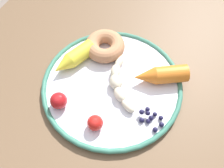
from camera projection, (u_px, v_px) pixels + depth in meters
name	position (u px, v px, depth m)	size (l,w,h in m)	color
ground_plane	(118.00, 158.00, 1.22)	(6.00, 6.00, 0.00)	gray
dining_table	(123.00, 96.00, 0.68)	(1.14, 0.90, 0.72)	brown
plate	(112.00, 85.00, 0.60)	(0.34, 0.34, 0.02)	silver
banana	(119.00, 82.00, 0.58)	(0.14, 0.10, 0.03)	beige
carrot_orange	(160.00, 75.00, 0.58)	(0.10, 0.13, 0.04)	orange
carrot_yellow	(74.00, 58.00, 0.61)	(0.12, 0.08, 0.04)	yellow
donut	(105.00, 46.00, 0.63)	(0.10, 0.10, 0.04)	tan
blueberry_pile	(151.00, 118.00, 0.54)	(0.05, 0.06, 0.02)	#191638
tomato_near	(59.00, 101.00, 0.55)	(0.04, 0.04, 0.04)	red
tomato_mid	(95.00, 123.00, 0.52)	(0.03, 0.03, 0.03)	red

